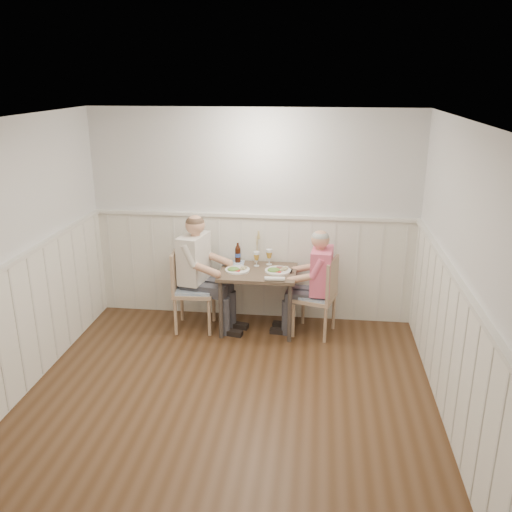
{
  "coord_description": "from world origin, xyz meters",
  "views": [
    {
      "loc": [
        0.8,
        -4.13,
        2.95
      ],
      "look_at": [
        0.11,
        1.64,
        1.0
      ],
      "focal_mm": 38.0,
      "sensor_mm": 36.0,
      "label": 1
    }
  ],
  "objects_px": {
    "grass_vase": "(256,247)",
    "chair_left": "(189,286)",
    "beer_bottle": "(238,254)",
    "man_in_pink": "(317,291)",
    "chair_right": "(319,293)",
    "dining_table": "(258,279)",
    "diner_cream": "(198,281)"
  },
  "relations": [
    {
      "from": "chair_left",
      "to": "man_in_pink",
      "type": "height_order",
      "value": "man_in_pink"
    },
    {
      "from": "chair_left",
      "to": "man_in_pink",
      "type": "distance_m",
      "value": 1.53
    },
    {
      "from": "dining_table",
      "to": "chair_left",
      "type": "xyz_separation_m",
      "value": [
        -0.82,
        -0.07,
        -0.11
      ]
    },
    {
      "from": "chair_left",
      "to": "diner_cream",
      "type": "xyz_separation_m",
      "value": [
        0.1,
        0.05,
        0.06
      ]
    },
    {
      "from": "chair_right",
      "to": "man_in_pink",
      "type": "height_order",
      "value": "man_in_pink"
    },
    {
      "from": "chair_right",
      "to": "chair_left",
      "type": "relative_size",
      "value": 0.96
    },
    {
      "from": "grass_vase",
      "to": "chair_right",
      "type": "bearing_deg",
      "value": -24.74
    },
    {
      "from": "chair_left",
      "to": "beer_bottle",
      "type": "bearing_deg",
      "value": 32.37
    },
    {
      "from": "dining_table",
      "to": "grass_vase",
      "type": "bearing_deg",
      "value": 101.02
    },
    {
      "from": "grass_vase",
      "to": "chair_left",
      "type": "bearing_deg",
      "value": -153.28
    },
    {
      "from": "chair_right",
      "to": "dining_table",
      "type": "bearing_deg",
      "value": 175.7
    },
    {
      "from": "beer_bottle",
      "to": "dining_table",
      "type": "bearing_deg",
      "value": -43.77
    },
    {
      "from": "chair_right",
      "to": "grass_vase",
      "type": "xyz_separation_m",
      "value": [
        -0.79,
        0.37,
        0.42
      ]
    },
    {
      "from": "chair_left",
      "to": "man_in_pink",
      "type": "xyz_separation_m",
      "value": [
        1.53,
        0.02,
        0.01
      ]
    },
    {
      "from": "chair_right",
      "to": "man_in_pink",
      "type": "xyz_separation_m",
      "value": [
        -0.03,
        0.0,
        0.03
      ]
    },
    {
      "from": "man_in_pink",
      "to": "grass_vase",
      "type": "bearing_deg",
      "value": 154.53
    },
    {
      "from": "diner_cream",
      "to": "grass_vase",
      "type": "xyz_separation_m",
      "value": [
        0.66,
        0.34,
        0.34
      ]
    },
    {
      "from": "chair_left",
      "to": "dining_table",
      "type": "bearing_deg",
      "value": 5.16
    },
    {
      "from": "dining_table",
      "to": "diner_cream",
      "type": "relative_size",
      "value": 0.63
    },
    {
      "from": "man_in_pink",
      "to": "grass_vase",
      "type": "height_order",
      "value": "man_in_pink"
    },
    {
      "from": "chair_right",
      "to": "chair_left",
      "type": "height_order",
      "value": "chair_left"
    },
    {
      "from": "diner_cream",
      "to": "beer_bottle",
      "type": "relative_size",
      "value": 5.76
    },
    {
      "from": "man_in_pink",
      "to": "grass_vase",
      "type": "distance_m",
      "value": 0.93
    },
    {
      "from": "man_in_pink",
      "to": "beer_bottle",
      "type": "height_order",
      "value": "man_in_pink"
    },
    {
      "from": "man_in_pink",
      "to": "diner_cream",
      "type": "xyz_separation_m",
      "value": [
        -1.43,
        0.03,
        0.05
      ]
    },
    {
      "from": "man_in_pink",
      "to": "grass_vase",
      "type": "xyz_separation_m",
      "value": [
        -0.77,
        0.36,
        0.39
      ]
    },
    {
      "from": "chair_right",
      "to": "beer_bottle",
      "type": "bearing_deg",
      "value": 162.23
    },
    {
      "from": "grass_vase",
      "to": "dining_table",
      "type": "bearing_deg",
      "value": -78.98
    },
    {
      "from": "chair_left",
      "to": "diner_cream",
      "type": "bearing_deg",
      "value": 25.14
    },
    {
      "from": "dining_table",
      "to": "beer_bottle",
      "type": "xyz_separation_m",
      "value": [
        -0.28,
        0.27,
        0.21
      ]
    },
    {
      "from": "diner_cream",
      "to": "man_in_pink",
      "type": "bearing_deg",
      "value": -1.13
    },
    {
      "from": "beer_bottle",
      "to": "man_in_pink",
      "type": "bearing_deg",
      "value": -18.2
    }
  ]
}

